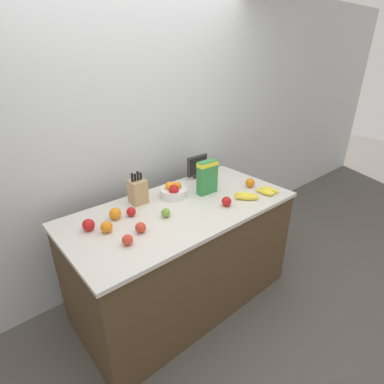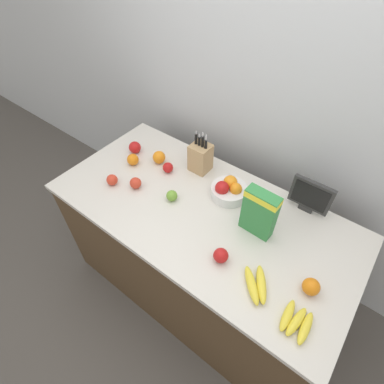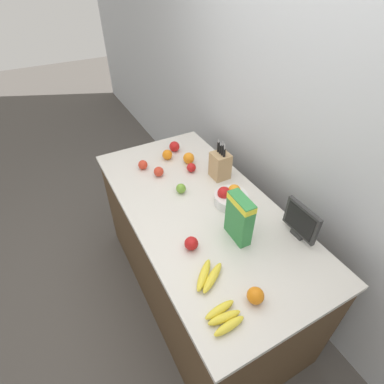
{
  "view_description": "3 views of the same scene",
  "coord_description": "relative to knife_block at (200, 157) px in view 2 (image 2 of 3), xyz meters",
  "views": [
    {
      "loc": [
        -1.27,
        -1.6,
        2.01
      ],
      "look_at": [
        0.1,
        -0.01,
        1.01
      ],
      "focal_mm": 28.0,
      "sensor_mm": 36.0,
      "label": 1
    },
    {
      "loc": [
        0.65,
        -0.93,
        2.24
      ],
      "look_at": [
        -0.07,
        0.0,
        1.01
      ],
      "focal_mm": 28.0,
      "sensor_mm": 36.0,
      "label": 2
    },
    {
      "loc": [
        1.22,
        -0.72,
        2.21
      ],
      "look_at": [
        -0.09,
        -0.01,
        0.98
      ],
      "focal_mm": 28.0,
      "sensor_mm": 36.0,
      "label": 3
    }
  ],
  "objects": [
    {
      "name": "ground_plane",
      "position": [
        0.21,
        -0.28,
        -1.02
      ],
      "size": [
        14.0,
        14.0,
        0.0
      ],
      "primitive_type": "plane",
      "color": "#514C47"
    },
    {
      "name": "wall_back",
      "position": [
        0.21,
        0.38,
        0.28
      ],
      "size": [
        9.0,
        0.06,
        2.6
      ],
      "color": "silver",
      "rests_on": "ground_plane"
    },
    {
      "name": "counter",
      "position": [
        0.21,
        -0.28,
        -0.56
      ],
      "size": [
        1.8,
        0.88,
        0.92
      ],
      "color": "#4C3823",
      "rests_on": "ground_plane"
    },
    {
      "name": "knife_block",
      "position": [
        0.0,
        0.0,
        0.0
      ],
      "size": [
        0.12,
        0.12,
        0.29
      ],
      "color": "tan",
      "rests_on": "counter"
    },
    {
      "name": "small_monitor",
      "position": [
        0.7,
        0.08,
        0.02
      ],
      "size": [
        0.23,
        0.03,
        0.22
      ],
      "color": "#2D2D2D",
      "rests_on": "counter"
    },
    {
      "name": "cereal_box",
      "position": [
        0.54,
        -0.22,
        0.06
      ],
      "size": [
        0.18,
        0.08,
        0.28
      ],
      "rotation": [
        0.0,
        0.0,
        -0.04
      ],
      "color": "#338442",
      "rests_on": "counter"
    },
    {
      "name": "fruit_bowl",
      "position": [
        0.28,
        -0.09,
        -0.05
      ],
      "size": [
        0.22,
        0.22,
        0.12
      ],
      "color": "silver",
      "rests_on": "counter"
    },
    {
      "name": "banana_bunch_left",
      "position": [
        0.92,
        -0.56,
        -0.08
      ],
      "size": [
        0.13,
        0.17,
        0.04
      ],
      "rotation": [
        0.0,
        0.0,
        4.66
      ],
      "color": "yellow",
      "rests_on": "counter"
    },
    {
      "name": "banana_bunch_right",
      "position": [
        0.7,
        -0.51,
        -0.08
      ],
      "size": [
        0.19,
        0.21,
        0.04
      ],
      "rotation": [
        0.0,
        0.0,
        2.31
      ],
      "color": "yellow",
      "rests_on": "counter"
    },
    {
      "name": "apple_near_bananas",
      "position": [
        -0.47,
        -0.13,
        -0.06
      ],
      "size": [
        0.08,
        0.08,
        0.08
      ],
      "primitive_type": "sphere",
      "color": "red",
      "rests_on": "counter"
    },
    {
      "name": "apple_rear",
      "position": [
        0.49,
        -0.49,
        -0.06
      ],
      "size": [
        0.08,
        0.08,
        0.08
      ],
      "primitive_type": "sphere",
      "color": "red",
      "rests_on": "counter"
    },
    {
      "name": "apple_middle",
      "position": [
        -0.35,
        -0.45,
        -0.06
      ],
      "size": [
        0.07,
        0.07,
        0.07
      ],
      "primitive_type": "sphere",
      "color": "red",
      "rests_on": "counter"
    },
    {
      "name": "apple_rightmost",
      "position": [
        0.03,
        -0.33,
        -0.07
      ],
      "size": [
        0.07,
        0.07,
        0.07
      ],
      "primitive_type": "sphere",
      "color": "#6B9E33",
      "rests_on": "counter"
    },
    {
      "name": "apple_leftmost",
      "position": [
        -0.15,
        -0.15,
        -0.06
      ],
      "size": [
        0.07,
        0.07,
        0.07
      ],
      "primitive_type": "sphere",
      "color": "red",
      "rests_on": "counter"
    },
    {
      "name": "apple_by_knife_block",
      "position": [
        -0.21,
        -0.38,
        -0.06
      ],
      "size": [
        0.07,
        0.07,
        0.07
      ],
      "primitive_type": "sphere",
      "color": "red",
      "rests_on": "counter"
    },
    {
      "name": "orange_back_center",
      "position": [
        0.91,
        -0.38,
        -0.06
      ],
      "size": [
        0.08,
        0.08,
        0.08
      ],
      "primitive_type": "sphere",
      "color": "orange",
      "rests_on": "counter"
    },
    {
      "name": "orange_mid_right",
      "position": [
        -0.26,
        -0.11,
        -0.06
      ],
      "size": [
        0.09,
        0.09,
        0.09
      ],
      "primitive_type": "sphere",
      "color": "orange",
      "rests_on": "counter"
    },
    {
      "name": "orange_front_center",
      "position": [
        -0.39,
        -0.23,
        -0.06
      ],
      "size": [
        0.08,
        0.08,
        0.08
      ],
      "primitive_type": "sphere",
      "color": "orange",
      "rests_on": "counter"
    }
  ]
}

